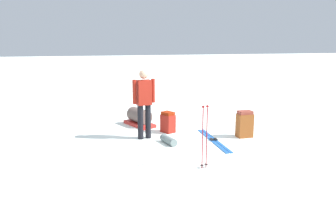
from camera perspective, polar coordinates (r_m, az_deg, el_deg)
The scene contains 8 objects.
ground_plane at distance 8.57m, azimuth 0.00°, elevation -4.58°, with size 80.00×80.00×0.00m, color white.
skier_standing at distance 8.40m, azimuth -3.97°, elevation 1.74°, with size 0.56×0.28×1.70m.
ski_pair_near at distance 8.48m, azimuth 7.52°, elevation -4.78°, with size 0.18×1.96×0.05m.
backpack_large_dark at distance 8.84m, azimuth 12.50°, elevation -2.15°, with size 0.39×0.27×0.67m.
backpack_bright at distance 9.08m, azimuth -0.02°, elevation -1.87°, with size 0.39×0.42×0.55m.
ski_poles_planted_near at distance 6.55m, azimuth 6.06°, elevation -3.70°, with size 0.16×0.10×1.22m.
gear_sled at distance 9.82m, azimuth -4.72°, elevation -1.10°, with size 0.84×1.12×0.49m.
sleeping_mat_rolled at distance 8.16m, azimuth 0.08°, elevation -4.80°, with size 0.18×0.18×0.55m, color slate.
Camera 1 is at (1.81, 8.01, 2.46)m, focal length 37.03 mm.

